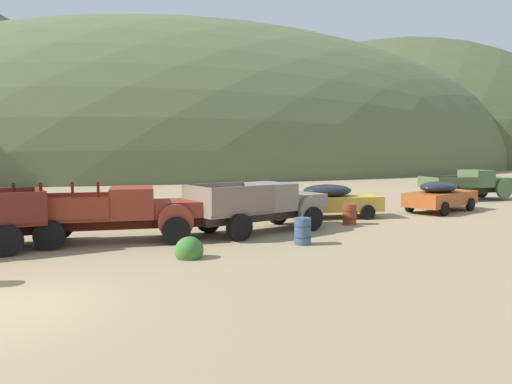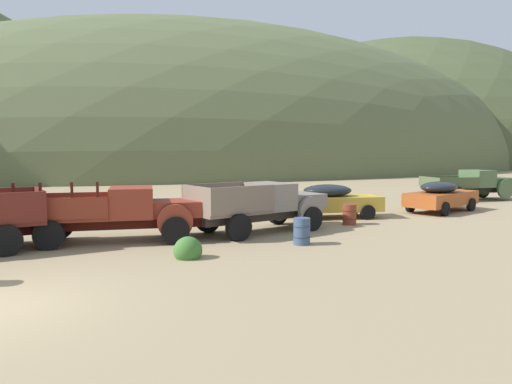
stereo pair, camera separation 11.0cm
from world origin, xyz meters
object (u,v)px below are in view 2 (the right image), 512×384
(car_oxide_orange, at_px, (443,196))
(truck_weathered_green, at_px, (475,184))
(truck_rust_red, at_px, (128,213))
(oil_drum_spare, at_px, (302,231))
(truck_primer_gray, at_px, (267,205))
(oil_drum_foreground, at_px, (349,214))
(car_faded_yellow, at_px, (335,200))

(car_oxide_orange, distance_m, truck_weathered_green, 7.02)
(truck_rust_red, distance_m, oil_drum_spare, 6.07)
(truck_rust_red, bearing_deg, truck_primer_gray, 9.87)
(truck_weathered_green, height_order, oil_drum_spare, truck_weathered_green)
(truck_rust_red, height_order, oil_drum_foreground, truck_rust_red)
(car_oxide_orange, xyz_separation_m, oil_drum_foreground, (-6.98, -1.34, -0.38))
(truck_primer_gray, height_order, car_faded_yellow, truck_primer_gray)
(truck_primer_gray, height_order, car_oxide_orange, truck_primer_gray)
(oil_drum_foreground, bearing_deg, oil_drum_spare, -146.21)
(car_oxide_orange, xyz_separation_m, oil_drum_spare, (-11.07, -4.08, -0.36))
(oil_drum_foreground, distance_m, oil_drum_spare, 4.93)
(truck_rust_red, relative_size, car_faded_yellow, 1.37)
(truck_rust_red, distance_m, oil_drum_foreground, 9.22)
(truck_primer_gray, relative_size, car_oxide_orange, 1.17)
(truck_primer_gray, bearing_deg, car_oxide_orange, -3.88)
(oil_drum_foreground, bearing_deg, truck_rust_red, 176.82)
(truck_primer_gray, bearing_deg, car_faded_yellow, 11.57)
(truck_rust_red, distance_m, car_faded_yellow, 10.01)
(car_oxide_orange, distance_m, oil_drum_spare, 11.81)
(truck_primer_gray, distance_m, car_faded_yellow, 4.93)
(car_faded_yellow, bearing_deg, truck_weathered_green, 28.39)
(car_oxide_orange, height_order, truck_weathered_green, truck_weathered_green)
(car_oxide_orange, relative_size, oil_drum_spare, 5.57)
(car_faded_yellow, xyz_separation_m, car_oxide_orange, (6.27, -0.65, 0.00))
(truck_rust_red, distance_m, truck_weathered_green, 22.80)
(car_faded_yellow, distance_m, oil_drum_foreground, 2.15)
(truck_primer_gray, relative_size, car_faded_yellow, 1.20)
(truck_primer_gray, relative_size, truck_weathered_green, 0.95)
(truck_primer_gray, bearing_deg, truck_weathered_green, 4.08)
(car_oxide_orange, bearing_deg, truck_primer_gray, 171.11)
(truck_rust_red, xyz_separation_m, car_oxide_orange, (16.17, 0.83, -0.19))
(car_faded_yellow, bearing_deg, oil_drum_spare, -118.19)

